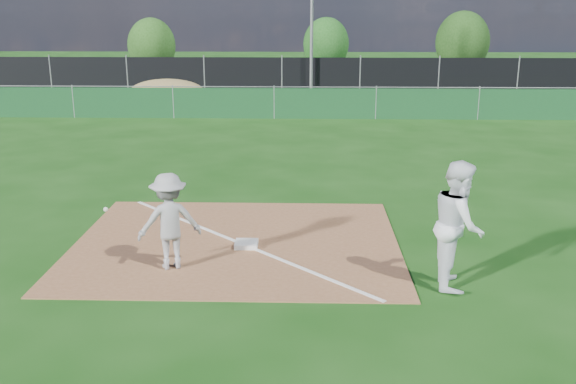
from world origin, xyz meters
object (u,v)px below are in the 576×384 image
Objects in this scene: first_base at (246,244)px; car_left at (154,71)px; tree_left at (152,46)px; car_right at (378,73)px; car_mid at (239,72)px; light_pole at (312,13)px; tree_mid at (326,44)px; runner at (458,224)px; tree_right at (462,42)px; play_at_first at (169,221)px.

car_left is at bearing 106.41° from first_base.
car_right is at bearing -20.53° from tree_left.
tree_left is (-6.21, 5.28, 1.17)m from car_mid.
light_pole is 2.19× the size of tree_mid.
car_right is (12.97, -0.58, -0.05)m from car_left.
light_pole is 10.76m from car_left.
runner is (2.15, -23.46, -2.99)m from light_pole.
first_base is 0.10× the size of tree_right.
tree_left is at bearing 85.32° from car_right.
first_base is at bearing -175.33° from car_right.
play_at_first is 0.48× the size of tree_left.
car_right is (6.31, 27.01, -0.19)m from play_at_first.
car_mid is (-1.64, 27.03, -0.13)m from play_at_first.
runner is at bearing -69.22° from tree_left.
tree_right is (11.13, 31.84, 2.03)m from first_base.
tree_mid is (3.53, 34.45, 1.04)m from play_at_first.
tree_right is (5.99, 5.84, 1.45)m from car_right.
play_at_first is (-2.47, -22.93, -3.17)m from light_pole.
tree_left is at bearing 103.65° from play_at_first.
light_pole is at bearing -134.74° from tree_right.
car_right is (1.70, 27.54, -0.36)m from runner.
play_at_first is 35.10m from tree_right.
light_pole is 6.53m from car_right.
tree_left is 20.15m from tree_right.
runner is at bearing -102.96° from tree_right.
tree_right reaches higher than car_left.
tree_left is (-12.46, 32.84, 0.86)m from runner.
tree_left is at bearing 137.72° from light_pole.
car_right is (5.14, 26.00, 0.58)m from first_base.
car_right is at bearing -135.71° from tree_right.
tree_right reaches higher than tree_mid.
play_at_first is at bearing -110.53° from tree_right.
tree_left reaches higher than car_right.
first_base is (-1.30, -21.92, -3.94)m from light_pole.
tree_mid is at bearing 84.74° from light_pole.
car_right is 1.20× the size of tree_left.
runner is 0.55× the size of tree_mid.
light_pole is 1.96× the size of tree_right.
car_left is 5.01m from tree_left.
light_pole is 23.28m from play_at_first.
light_pole is 4.57× the size of play_at_first.
car_mid is 9.12m from tree_mid.
first_base is 32.62m from tree_left.
car_left is (-7.82, 26.57, 0.63)m from first_base.
tree_right reaches higher than first_base.
first_base is 0.10× the size of car_mid.
car_mid reaches higher than first_base.
car_left is 12.34m from tree_mid.
runner is 0.55× the size of tree_left.
tree_mid is (10.18, 6.87, 1.18)m from car_left.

